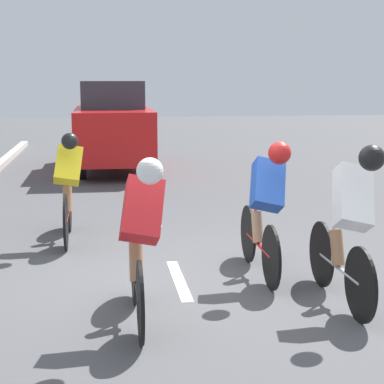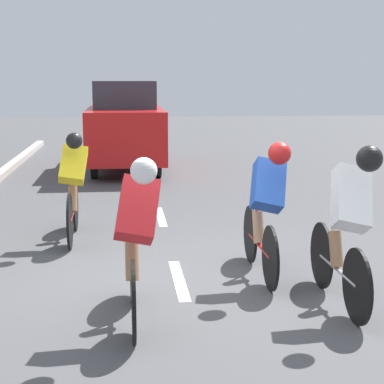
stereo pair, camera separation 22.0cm
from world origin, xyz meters
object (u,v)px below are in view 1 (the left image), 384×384
cyclist_yellow (68,185)px  support_car (113,125)px  cyclist_blue (266,205)px  cyclist_white (350,220)px  cyclist_red (141,237)px

cyclist_yellow → support_car: support_car is taller
cyclist_blue → support_car: size_ratio=0.39×
support_car → cyclist_yellow: bearing=83.9°
cyclist_yellow → cyclist_blue: bearing=139.1°
cyclist_white → cyclist_red: 1.96m
cyclist_blue → cyclist_red: size_ratio=1.03×
cyclist_white → support_car: size_ratio=0.38×
cyclist_white → support_car: 9.81m
cyclist_white → cyclist_blue: bearing=-60.8°
cyclist_white → cyclist_red: cyclist_white is taller
cyclist_yellow → cyclist_blue: size_ratio=1.03×
cyclist_blue → support_car: 8.75m
cyclist_yellow → cyclist_red: 3.14m
cyclist_white → cyclist_red: (1.95, 0.20, -0.04)m
cyclist_yellow → support_car: size_ratio=0.40×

